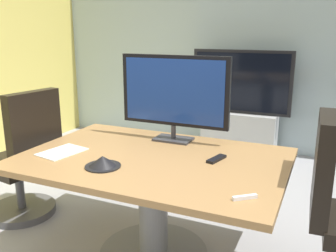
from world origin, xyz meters
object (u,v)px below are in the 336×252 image
object	(u,v)px
tv_monitor	(174,93)
remote_control	(216,159)
conference_table	(153,184)
wall_display_unit	(240,121)
office_chair_left	(25,166)
conference_phone	(103,162)

from	to	relation	value
tv_monitor	remote_control	size ratio (longest dim) A/B	4.94
conference_table	wall_display_unit	world-z (taller)	wall_display_unit
conference_table	office_chair_left	size ratio (longest dim) A/B	1.58
conference_table	conference_phone	bearing A→B (deg)	-124.49
tv_monitor	wall_display_unit	distance (m)	2.06
remote_control	office_chair_left	bearing A→B (deg)	-163.53
conference_phone	remote_control	bearing A→B (deg)	33.33
office_chair_left	wall_display_unit	size ratio (longest dim) A/B	0.83
conference_table	conference_phone	distance (m)	0.42
office_chair_left	conference_phone	xyz separation A→B (m)	(1.01, -0.35, 0.30)
conference_table	office_chair_left	world-z (taller)	office_chair_left
conference_phone	remote_control	xyz separation A→B (m)	(0.60, 0.40, -0.02)
office_chair_left	wall_display_unit	xyz separation A→B (m)	(1.25, 2.30, -0.01)
office_chair_left	tv_monitor	size ratio (longest dim) A/B	1.30
office_chair_left	conference_phone	size ratio (longest dim) A/B	4.95
office_chair_left	remote_control	world-z (taller)	office_chair_left
tv_monitor	wall_display_unit	bearing A→B (deg)	88.26
conference_table	wall_display_unit	size ratio (longest dim) A/B	1.31
conference_table	tv_monitor	xyz separation A→B (m)	(-0.02, 0.41, 0.56)
wall_display_unit	remote_control	world-z (taller)	wall_display_unit
wall_display_unit	remote_control	xyz separation A→B (m)	(0.37, -2.25, 0.30)
wall_display_unit	remote_control	distance (m)	2.30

